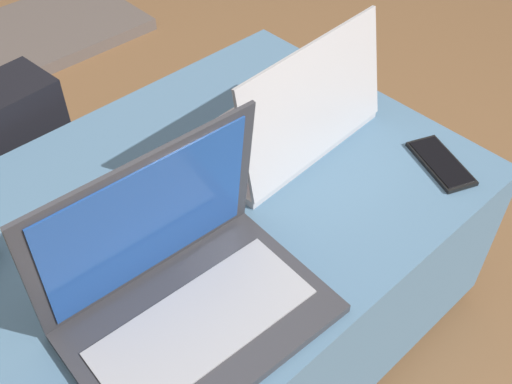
% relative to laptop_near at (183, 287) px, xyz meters
% --- Properties ---
extents(ground_plane, '(14.00, 14.00, 0.00)m').
position_rel_laptop_near_xyz_m(ground_plane, '(0.18, 0.17, -0.48)').
color(ground_plane, brown).
extents(ottoman, '(0.98, 0.73, 0.42)m').
position_rel_laptop_near_xyz_m(ottoman, '(0.18, 0.17, -0.26)').
color(ottoman, '#2A3D4E').
rests_on(ottoman, ground_plane).
extents(laptop_near, '(0.39, 0.28, 0.27)m').
position_rel_laptop_near_xyz_m(laptop_near, '(0.00, 0.00, 0.00)').
color(laptop_near, '#333338').
rests_on(laptop_near, ottoman).
extents(laptop_far, '(0.39, 0.25, 0.24)m').
position_rel_laptop_near_xyz_m(laptop_far, '(0.40, 0.18, -0.01)').
color(laptop_far, '#B7B7BC').
rests_on(laptop_far, ottoman).
extents(cell_phone, '(0.12, 0.16, 0.01)m').
position_rel_laptop_near_xyz_m(cell_phone, '(0.57, -0.08, -0.05)').
color(cell_phone, black).
rests_on(cell_phone, ottoman).
extents(backpack, '(0.34, 0.20, 0.55)m').
position_rel_laptop_near_xyz_m(backpack, '(-0.03, 0.67, -0.25)').
color(backpack, black).
rests_on(backpack, ground_plane).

